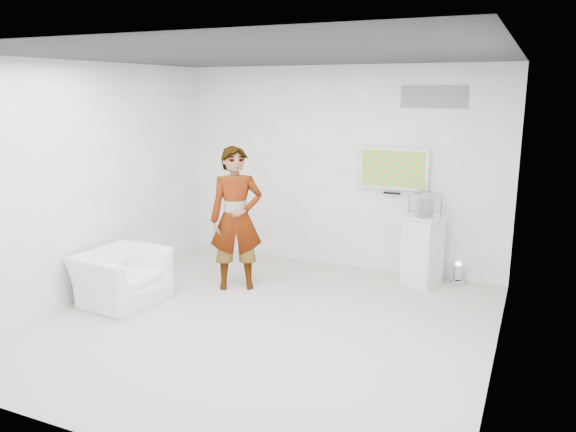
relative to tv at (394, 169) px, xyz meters
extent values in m
cube|color=#AFABA1|center=(-0.85, -2.45, -1.55)|extent=(5.00, 5.00, 0.01)
cube|color=#2A2A2C|center=(-0.85, -2.45, 1.45)|extent=(5.00, 5.00, 0.01)
cube|color=white|center=(-0.85, 0.05, -0.05)|extent=(5.00, 0.01, 3.00)
cube|color=white|center=(-0.85, -4.95, -0.05)|extent=(5.00, 0.01, 3.00)
cube|color=white|center=(-3.35, -2.45, -0.05)|extent=(0.01, 5.00, 3.00)
cube|color=white|center=(1.65, -2.45, -0.05)|extent=(0.01, 5.00, 3.00)
cube|color=silver|center=(0.00, 0.00, 0.00)|extent=(1.00, 0.08, 0.60)
cube|color=slate|center=(0.50, 0.04, 1.00)|extent=(0.90, 0.02, 0.30)
imported|color=white|center=(-1.74, -1.49, -0.58)|extent=(0.84, 0.76, 1.93)
imported|color=white|center=(-2.81, -2.57, -1.22)|extent=(0.98, 1.10, 0.66)
cube|color=silver|center=(0.53, -0.33, -1.06)|extent=(0.61, 0.61, 0.98)
cylinder|color=silver|center=(0.99, -0.11, -1.40)|extent=(0.22, 0.22, 0.31)
cube|color=silver|center=(0.53, -0.33, -0.41)|extent=(0.44, 0.44, 0.32)
cube|color=silver|center=(0.53, -0.33, -0.45)|extent=(0.14, 0.17, 0.24)
cube|color=silver|center=(-1.60, -1.24, 0.19)|extent=(0.10, 0.12, 0.03)
camera|label=1|loc=(1.90, -7.86, 1.11)|focal=35.00mm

